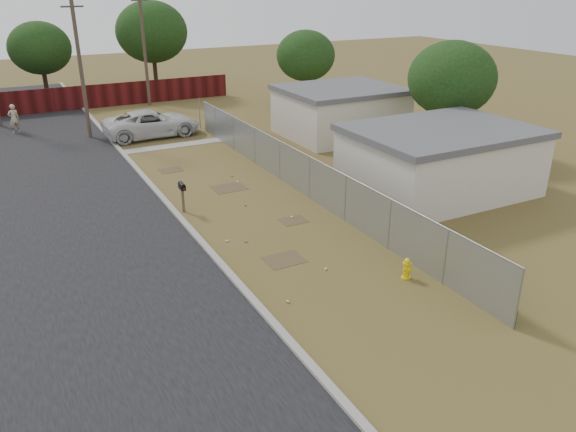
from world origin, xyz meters
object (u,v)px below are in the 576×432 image
mailbox (182,189)px  pickup_truck (152,123)px  fire_hydrant (407,269)px  pedestrian (14,119)px

mailbox → pickup_truck: bearing=80.5°
fire_hydrant → mailbox: size_ratio=0.58×
fire_hydrant → pickup_truck: (-2.63, 22.46, 0.48)m
mailbox → pickup_truck: 13.39m
pickup_truck → pedestrian: size_ratio=3.22×
mailbox → pickup_truck: pickup_truck is taller
fire_hydrant → pedestrian: pedestrian is taller
pedestrian → mailbox: bearing=92.3°
mailbox → pickup_truck: size_ratio=0.22×
fire_hydrant → pickup_truck: bearing=96.7°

